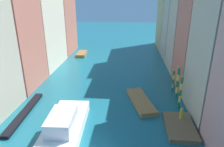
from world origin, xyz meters
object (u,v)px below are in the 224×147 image
at_px(vaporetto_white, 63,130).
at_px(motorboat_1, 141,101).
at_px(waterfront_dock, 180,126).
at_px(person_on_dock, 181,114).
at_px(motorboat_0, 82,54).
at_px(mooring_pole_0, 181,91).
at_px(gondola_black, 25,113).
at_px(mooring_pole_1, 178,82).
at_px(mooring_pole_2, 173,80).

relative_size(vaporetto_white, motorboat_1, 1.58).
distance_m(waterfront_dock, vaporetto_white, 13.06).
distance_m(person_on_dock, motorboat_0, 33.41).
bearing_deg(mooring_pole_0, motorboat_0, 127.68).
relative_size(person_on_dock, gondola_black, 0.15).
xyz_separation_m(mooring_pole_0, motorboat_1, (-5.06, 0.74, -2.09)).
height_order(waterfront_dock, mooring_pole_0, mooring_pole_0).
relative_size(mooring_pole_0, mooring_pole_1, 0.93).
distance_m(mooring_pole_0, motorboat_1, 5.52).
xyz_separation_m(person_on_dock, mooring_pole_0, (0.54, 3.54, 1.20)).
relative_size(mooring_pole_2, motorboat_1, 0.49).
height_order(waterfront_dock, person_on_dock, person_on_dock).
bearing_deg(vaporetto_white, mooring_pole_0, 29.14).
bearing_deg(mooring_pole_0, mooring_pole_1, 87.63).
bearing_deg(gondola_black, waterfront_dock, -4.14).
bearing_deg(waterfront_dock, motorboat_0, 121.61).
relative_size(mooring_pole_1, motorboat_0, 0.97).
height_order(waterfront_dock, mooring_pole_1, mooring_pole_1).
xyz_separation_m(mooring_pole_0, mooring_pole_1, (0.11, 2.57, 0.19)).
height_order(waterfront_dock, mooring_pole_2, mooring_pole_2).
xyz_separation_m(vaporetto_white, gondola_black, (-6.36, 4.19, -0.75)).
distance_m(person_on_dock, gondola_black, 19.47).
bearing_deg(mooring_pole_2, mooring_pole_0, -90.12).
xyz_separation_m(mooring_pole_1, mooring_pole_2, (-0.10, 2.36, -0.65)).
height_order(person_on_dock, vaporetto_white, vaporetto_white).
height_order(mooring_pole_1, gondola_black, mooring_pole_1).
height_order(mooring_pole_0, motorboat_0, mooring_pole_0).
distance_m(waterfront_dock, person_on_dock, 1.60).
bearing_deg(motorboat_1, mooring_pole_1, 19.53).
distance_m(mooring_pole_0, motorboat_0, 30.89).
xyz_separation_m(waterfront_dock, vaporetto_white, (-12.73, -2.81, 0.70)).
bearing_deg(motorboat_1, mooring_pole_0, -8.29).
xyz_separation_m(waterfront_dock, gondola_black, (-19.10, 1.38, -0.05)).
xyz_separation_m(person_on_dock, mooring_pole_1, (0.65, 6.11, 1.39)).
height_order(mooring_pole_0, gondola_black, mooring_pole_0).
bearing_deg(gondola_black, mooring_pole_1, 16.56).
distance_m(mooring_pole_1, motorboat_1, 5.94).
distance_m(waterfront_dock, mooring_pole_2, 9.90).
relative_size(mooring_pole_0, motorboat_1, 0.61).
bearing_deg(mooring_pole_1, person_on_dock, -96.06).
bearing_deg(mooring_pole_2, vaporetto_white, -137.42).
relative_size(waterfront_dock, mooring_pole_1, 1.10).
bearing_deg(person_on_dock, mooring_pole_2, 86.27).
height_order(vaporetto_white, motorboat_0, vaporetto_white).
bearing_deg(motorboat_0, mooring_pole_0, -52.32).
xyz_separation_m(mooring_pole_2, vaporetto_white, (-13.63, -12.52, -0.99)).
bearing_deg(person_on_dock, vaporetto_white, -162.78).
height_order(mooring_pole_2, motorboat_1, mooring_pole_2).
height_order(mooring_pole_0, motorboat_1, mooring_pole_0).
bearing_deg(person_on_dock, motorboat_0, 123.22).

